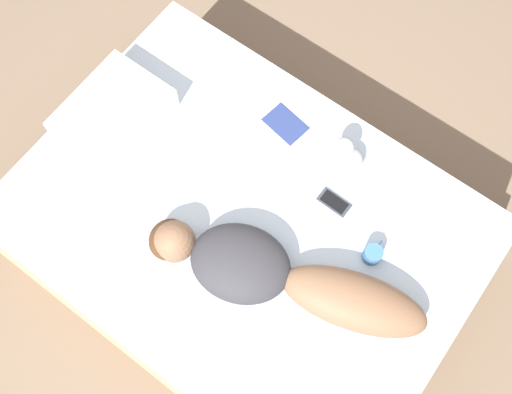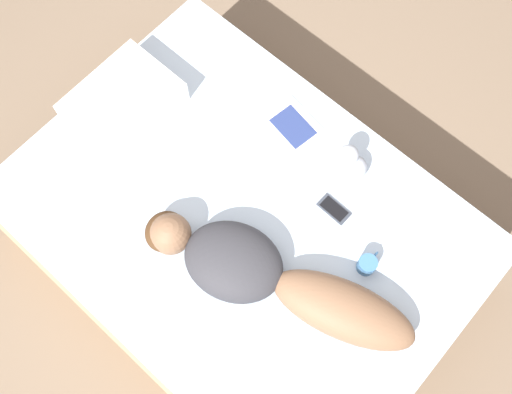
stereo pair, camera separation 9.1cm
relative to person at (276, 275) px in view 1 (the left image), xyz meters
name	(u,v)px [view 1 (the left image)]	position (x,y,z in m)	size (l,w,h in m)	color
ground_plane	(246,252)	(0.14, 0.28, -0.65)	(12.00, 12.00, 0.00)	#7A6651
bed	(246,238)	(0.14, 0.28, -0.37)	(1.59, 2.17, 0.55)	tan
person	(276,275)	(0.00, 0.00, 0.00)	(0.61, 1.26, 0.19)	brown
open_magazine	(271,137)	(0.56, 0.43, -0.09)	(0.48, 0.36, 0.01)	white
coffee_mug	(373,254)	(0.35, -0.29, -0.05)	(0.12, 0.08, 0.08)	teal
cell_phone	(334,202)	(0.46, -0.01, -0.09)	(0.08, 0.16, 0.01)	#333842
plush_toy	(348,156)	(0.66, 0.06, -0.01)	(0.13, 0.16, 0.19)	#B2BCCC
pillow	(114,114)	(0.18, 1.10, -0.02)	(0.51, 0.39, 0.14)	white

